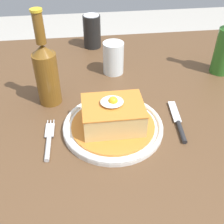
# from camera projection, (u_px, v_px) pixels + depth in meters

# --- Properties ---
(dining_table) EXTENTS (1.36, 1.03, 0.76)m
(dining_table) POSITION_uv_depth(u_px,v_px,m) (122.00, 136.00, 0.83)
(dining_table) COLOR brown
(dining_table) RESTS_ON ground_plane
(main_plate) EXTENTS (0.26, 0.26, 0.02)m
(main_plate) POSITION_uv_depth(u_px,v_px,m) (113.00, 126.00, 0.71)
(main_plate) COLOR white
(main_plate) RESTS_ON dining_table
(sandwich_meal) EXTENTS (0.21, 0.21, 0.09)m
(sandwich_meal) POSITION_uv_depth(u_px,v_px,m) (113.00, 116.00, 0.69)
(sandwich_meal) COLOR orange
(sandwich_meal) RESTS_ON main_plate
(fork) EXTENTS (0.02, 0.14, 0.01)m
(fork) POSITION_uv_depth(u_px,v_px,m) (49.00, 142.00, 0.67)
(fork) COLOR silver
(fork) RESTS_ON dining_table
(knife) EXTENTS (0.03, 0.17, 0.01)m
(knife) POSITION_uv_depth(u_px,v_px,m) (179.00, 126.00, 0.72)
(knife) COLOR #262628
(knife) RESTS_ON dining_table
(soda_can) EXTENTS (0.07, 0.07, 0.12)m
(soda_can) POSITION_uv_depth(u_px,v_px,m) (92.00, 31.00, 1.05)
(soda_can) COLOR black
(soda_can) RESTS_ON dining_table
(beer_bottle_amber) EXTENTS (0.06, 0.06, 0.27)m
(beer_bottle_amber) POSITION_uv_depth(u_px,v_px,m) (46.00, 71.00, 0.75)
(beer_bottle_amber) COLOR brown
(beer_bottle_amber) RESTS_ON dining_table
(drinking_glass) EXTENTS (0.07, 0.07, 0.10)m
(drinking_glass) POSITION_uv_depth(u_px,v_px,m) (112.00, 60.00, 0.91)
(drinking_glass) COLOR silver
(drinking_glass) RESTS_ON dining_table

